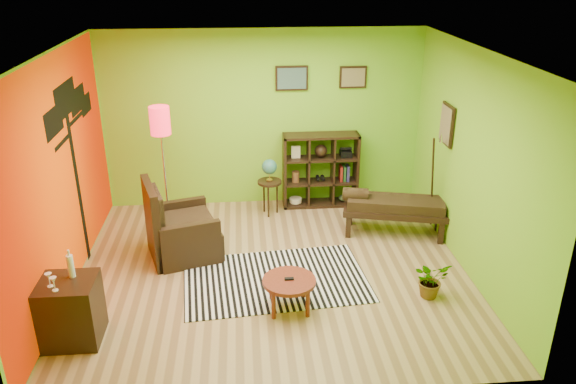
{
  "coord_description": "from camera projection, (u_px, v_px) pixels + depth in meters",
  "views": [
    {
      "loc": [
        -0.34,
        -6.31,
        3.82
      ],
      "look_at": [
        0.21,
        0.14,
        1.05
      ],
      "focal_mm": 35.0,
      "sensor_mm": 36.0,
      "label": 1
    }
  ],
  "objects": [
    {
      "name": "globe_table",
      "position": [
        269.0,
        173.0,
        8.64
      ],
      "size": [
        0.37,
        0.37,
        0.91
      ],
      "color": "black",
      "rests_on": "ground"
    },
    {
      "name": "room_shell",
      "position": [
        263.0,
        139.0,
        6.61
      ],
      "size": [
        5.04,
        4.54,
        2.82
      ],
      "color": "#7CCC24",
      "rests_on": "ground"
    },
    {
      "name": "coffee_table",
      "position": [
        289.0,
        283.0,
        6.43
      ],
      "size": [
        0.62,
        0.62,
        0.4
      ],
      "color": "maroon",
      "rests_on": "ground"
    },
    {
      "name": "ground",
      "position": [
        273.0,
        271.0,
        7.31
      ],
      "size": [
        5.0,
        5.0,
        0.0
      ],
      "primitive_type": "plane",
      "color": "tan",
      "rests_on": "ground"
    },
    {
      "name": "cube_shelf",
      "position": [
        321.0,
        170.0,
        9.0
      ],
      "size": [
        1.2,
        0.35,
        1.2
      ],
      "color": "black",
      "rests_on": "ground"
    },
    {
      "name": "side_cabinet",
      "position": [
        70.0,
        310.0,
        5.89
      ],
      "size": [
        0.6,
        0.55,
        1.02
      ],
      "color": "black",
      "rests_on": "ground"
    },
    {
      "name": "armchair",
      "position": [
        179.0,
        233.0,
        7.57
      ],
      "size": [
        1.1,
        1.09,
        1.08
      ],
      "color": "black",
      "rests_on": "ground"
    },
    {
      "name": "floor_lamp",
      "position": [
        161.0,
        133.0,
        7.66
      ],
      "size": [
        0.29,
        0.29,
        1.92
      ],
      "color": "silver",
      "rests_on": "ground"
    },
    {
      "name": "zebra_rug",
      "position": [
        275.0,
        279.0,
        7.11
      ],
      "size": [
        2.4,
        1.64,
        0.01
      ],
      "primitive_type": "cube",
      "rotation": [
        0.0,
        0.0,
        0.09
      ],
      "color": "white",
      "rests_on": "ground"
    },
    {
      "name": "potted_plant",
      "position": [
        430.0,
        283.0,
        6.71
      ],
      "size": [
        0.54,
        0.57,
        0.36
      ],
      "primitive_type": "imported",
      "rotation": [
        0.0,
        0.0,
        0.36
      ],
      "color": "#26661E",
      "rests_on": "ground"
    },
    {
      "name": "bench",
      "position": [
        392.0,
        206.0,
        8.12
      ],
      "size": [
        1.56,
        0.86,
        0.69
      ],
      "color": "black",
      "rests_on": "ground"
    }
  ]
}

